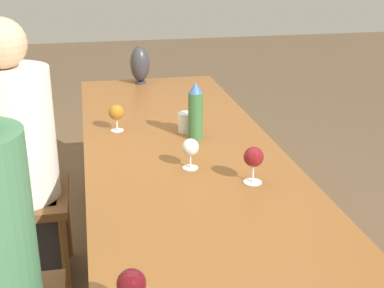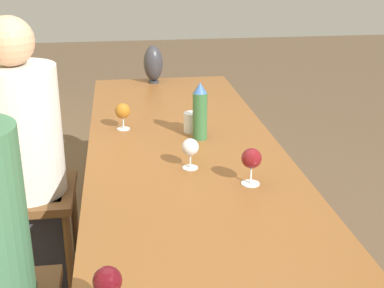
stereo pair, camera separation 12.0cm
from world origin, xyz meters
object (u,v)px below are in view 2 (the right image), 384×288
at_px(water_tumbler, 192,122).
at_px(wine_glass_0, 190,148).
at_px(vase, 153,64).
at_px(wine_glass_1, 252,159).
at_px(wine_glass_4, 123,111).
at_px(wine_glass_3, 108,282).
at_px(chair_far, 9,181).
at_px(person_far, 25,148).
at_px(water_bottle, 200,112).

xyz_separation_m(water_tumbler, wine_glass_0, (-0.43, 0.07, 0.04)).
bearing_deg(vase, wine_glass_1, -170.93).
distance_m(water_tumbler, wine_glass_4, 0.33).
height_order(wine_glass_3, chair_far, chair_far).
bearing_deg(wine_glass_3, wine_glass_0, -19.64).
xyz_separation_m(chair_far, person_far, (0.00, -0.09, 0.16)).
height_order(wine_glass_0, person_far, person_far).
distance_m(wine_glass_4, chair_far, 0.63).
height_order(vase, wine_glass_4, vase).
height_order(wine_glass_4, chair_far, chair_far).
height_order(vase, chair_far, chair_far).
bearing_deg(water_bottle, wine_glass_1, -167.48).
bearing_deg(water_tumbler, person_far, 88.62).
relative_size(water_bottle, wine_glass_1, 1.86).
xyz_separation_m(wine_glass_1, wine_glass_4, (0.69, 0.46, -0.01)).
distance_m(water_bottle, chair_far, 0.96).
relative_size(chair_far, person_far, 0.76).
xyz_separation_m(vase, wine_glass_4, (-0.87, 0.21, -0.04)).
height_order(wine_glass_3, wine_glass_4, wine_glass_3).
height_order(water_tumbler, wine_glass_3, wine_glass_3).
distance_m(water_tumbler, vase, 0.96).
distance_m(water_tumbler, wine_glass_1, 0.63).
relative_size(wine_glass_1, person_far, 0.11).
xyz_separation_m(wine_glass_1, person_far, (0.63, 0.91, -0.15)).
bearing_deg(wine_glass_3, person_far, 16.62).
bearing_deg(wine_glass_1, water_bottle, 12.52).
height_order(water_bottle, wine_glass_0, water_bottle).
bearing_deg(wine_glass_1, wine_glass_3, 143.60).
xyz_separation_m(vase, wine_glass_1, (-1.56, -0.25, -0.02)).
height_order(wine_glass_0, wine_glass_1, wine_glass_1).
xyz_separation_m(water_tumbler, wine_glass_3, (-1.31, 0.38, 0.06)).
xyz_separation_m(wine_glass_4, chair_far, (-0.06, 0.55, -0.30)).
bearing_deg(vase, water_tumbler, -173.30).
bearing_deg(wine_glass_0, water_tumbler, -8.57).
relative_size(water_bottle, vase, 1.10).
bearing_deg(wine_glass_0, wine_glass_3, 160.36).
xyz_separation_m(wine_glass_3, person_far, (1.33, 0.40, -0.16)).
bearing_deg(chair_far, water_tumbler, -91.23).
relative_size(water_bottle, wine_glass_0, 2.12).
distance_m(vase, wine_glass_0, 1.38).
height_order(water_tumbler, vase, vase).
relative_size(water_bottle, water_tumbler, 2.84).
bearing_deg(water_bottle, wine_glass_0, 164.84).
bearing_deg(wine_glass_3, wine_glass_1, -36.40).
distance_m(water_tumbler, chair_far, 0.91).
distance_m(vase, person_far, 1.16).
distance_m(water_bottle, wine_glass_3, 1.28).
bearing_deg(wine_glass_3, water_bottle, -18.44).
height_order(wine_glass_0, chair_far, chair_far).
bearing_deg(wine_glass_1, water_tumbler, 12.68).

